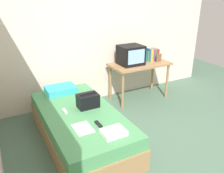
{
  "coord_description": "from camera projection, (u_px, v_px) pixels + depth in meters",
  "views": [
    {
      "loc": [
        -1.85,
        -2.04,
        2.06
      ],
      "look_at": [
        -0.16,
        1.09,
        0.58
      ],
      "focal_mm": 37.62,
      "sensor_mm": 36.0,
      "label": 1
    }
  ],
  "objects": [
    {
      "name": "handbag",
      "position": [
        88.0,
        101.0,
        3.38
      ],
      "size": [
        0.3,
        0.2,
        0.23
      ],
      "color": "black",
      "rests_on": "bed"
    },
    {
      "name": "remote_dark",
      "position": [
        98.0,
        124.0,
        2.97
      ],
      "size": [
        0.04,
        0.16,
        0.02
      ],
      "primitive_type": "cube",
      "color": "black",
      "rests_on": "bed"
    },
    {
      "name": "folded_towel",
      "position": [
        114.0,
        132.0,
        2.76
      ],
      "size": [
        0.28,
        0.22,
        0.06
      ],
      "primitive_type": "cube",
      "color": "white",
      "rests_on": "bed"
    },
    {
      "name": "bed",
      "position": [
        80.0,
        126.0,
        3.38
      ],
      "size": [
        1.0,
        2.0,
        0.47
      ],
      "color": "#9E754C",
      "rests_on": "ground"
    },
    {
      "name": "ground_plane",
      "position": [
        160.0,
        150.0,
        3.26
      ],
      "size": [
        8.0,
        8.0,
        0.0
      ],
      "primitive_type": "plane",
      "color": "#4C6B56"
    },
    {
      "name": "remote_silver",
      "position": [
        65.0,
        111.0,
        3.28
      ],
      "size": [
        0.04,
        0.14,
        0.02
      ],
      "primitive_type": "cube",
      "color": "#B7B7BC",
      "rests_on": "bed"
    },
    {
      "name": "tv",
      "position": [
        131.0,
        55.0,
        4.4
      ],
      "size": [
        0.44,
        0.39,
        0.36
      ],
      "color": "black",
      "rests_on": "desk"
    },
    {
      "name": "pillow",
      "position": [
        61.0,
        89.0,
        3.89
      ],
      "size": [
        0.48,
        0.34,
        0.1
      ],
      "primitive_type": "cube",
      "color": "#33A8B7",
      "rests_on": "bed"
    },
    {
      "name": "magazine",
      "position": [
        83.0,
        128.0,
        2.89
      ],
      "size": [
        0.21,
        0.29,
        0.01
      ],
      "primitive_type": "cube",
      "color": "white",
      "rests_on": "bed"
    },
    {
      "name": "wall_back",
      "position": [
        97.0,
        33.0,
        4.38
      ],
      "size": [
        5.2,
        0.1,
        2.6
      ],
      "primitive_type": "cube",
      "color": "beige",
      "rests_on": "ground"
    },
    {
      "name": "water_bottle",
      "position": [
        145.0,
        58.0,
        4.46
      ],
      "size": [
        0.07,
        0.07,
        0.21
      ],
      "primitive_type": "cylinder",
      "color": "#3399DB",
      "rests_on": "desk"
    },
    {
      "name": "desk",
      "position": [
        140.0,
        68.0,
        4.57
      ],
      "size": [
        1.16,
        0.6,
        0.74
      ],
      "color": "#9E754C",
      "rests_on": "ground"
    },
    {
      "name": "book_row",
      "position": [
        151.0,
        55.0,
        4.69
      ],
      "size": [
        0.28,
        0.17,
        0.25
      ],
      "color": "#337F47",
      "rests_on": "desk"
    },
    {
      "name": "picture_frame",
      "position": [
        159.0,
        58.0,
        4.6
      ],
      "size": [
        0.11,
        0.02,
        0.16
      ],
      "primitive_type": "cube",
      "color": "brown",
      "rests_on": "desk"
    }
  ]
}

